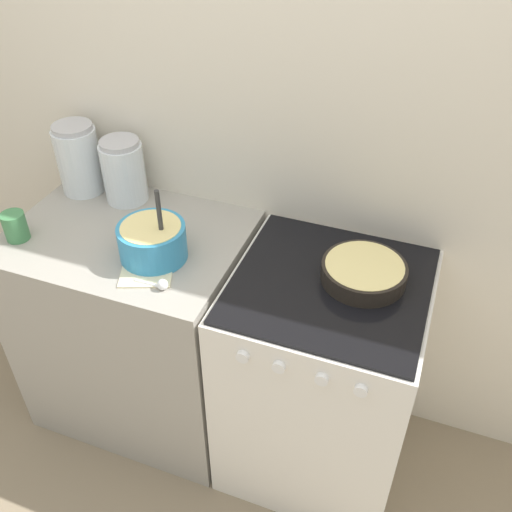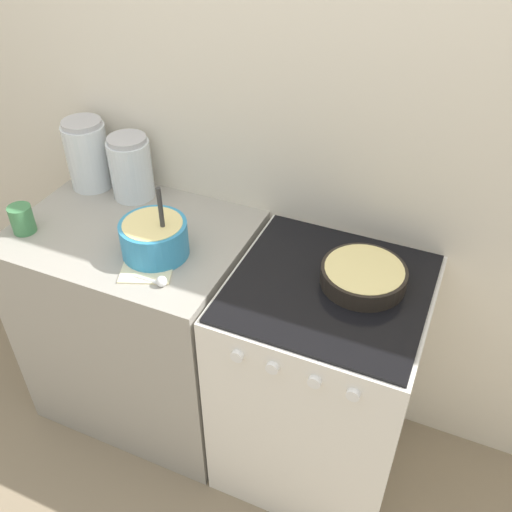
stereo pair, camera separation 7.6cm
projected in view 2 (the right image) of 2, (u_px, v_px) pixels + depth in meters
ground_plane at (206, 485)px, 2.29m from camera, size 12.00×12.00×0.00m
wall_back at (274, 144)px, 2.02m from camera, size 4.69×0.05×2.40m
countertop_cabinet at (144, 321)px, 2.36m from camera, size 0.85×0.64×0.93m
stove at (320, 379)px, 2.12m from camera, size 0.65×0.65×0.93m
mixing_bowl at (154, 237)px, 1.92m from camera, size 0.23×0.23×0.27m
baking_pan at (364, 275)px, 1.82m from camera, size 0.28×0.28×0.06m
storage_jar_left at (89, 158)px, 2.25m from camera, size 0.17×0.17×0.28m
storage_jar_middle at (131, 171)px, 2.19m from camera, size 0.16×0.16×0.25m
tin_can at (22, 219)px, 2.03m from camera, size 0.08×0.08×0.10m
recipe_page at (149, 263)px, 1.92m from camera, size 0.24×0.26×0.01m
measuring_spoon at (158, 281)px, 1.82m from camera, size 0.12×0.04×0.04m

